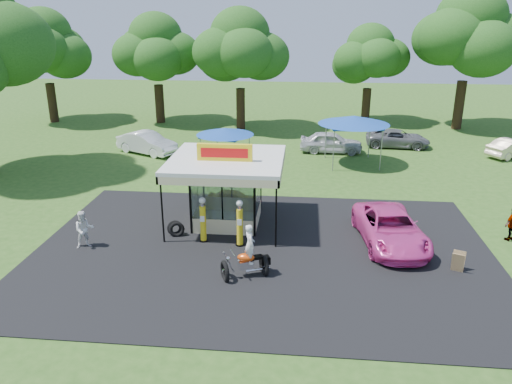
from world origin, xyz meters
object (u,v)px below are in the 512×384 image
kiosk_car (234,198)px  bg_car_d (398,138)px  gas_station_kiosk (227,189)px  bg_car_a (147,143)px  gas_pump_right (240,224)px  motorcycle (248,256)px  bg_car_c (331,142)px  a_frame_sign (458,262)px  pink_sedan (390,228)px  gas_pump_left (203,221)px  tent_west (225,132)px  spectator_west (84,230)px  tent_east (354,120)px

kiosk_car → bg_car_d: 17.76m
gas_station_kiosk → kiosk_car: (-0.00, 2.21, -1.30)m
bg_car_a → bg_car_d: bearing=-51.6°
gas_pump_right → gas_station_kiosk: bearing=110.4°
motorcycle → bg_car_c: (4.06, 19.31, -0.11)m
a_frame_sign → pink_sedan: 3.36m
gas_pump_left → bg_car_a: (-7.19, 14.66, -0.24)m
gas_pump_right → bg_car_a: size_ratio=0.45×
gas_pump_right → a_frame_sign: size_ratio=2.57×
kiosk_car → tent_west: (-1.61, 7.37, 1.95)m
gas_station_kiosk → spectator_west: (-5.90, -3.36, -0.92)m
motorcycle → pink_sedan: bearing=6.5°
gas_pump_left → pink_sedan: gas_pump_left is taller
gas_pump_left → tent_west: bearing=94.1°
tent_east → bg_car_d: bearing=52.0°
gas_station_kiosk → tent_east: 13.20m
gas_pump_right → motorcycle: 2.79m
kiosk_car → bg_car_a: bearing=38.0°
gas_station_kiosk → spectator_west: bearing=-150.3°
motorcycle → tent_west: size_ratio=0.60×
gas_station_kiosk → tent_west: gas_station_kiosk is taller
a_frame_sign → tent_east: tent_east is taller
spectator_west → tent_east: (12.86, 14.50, 2.19)m
bg_car_c → a_frame_sign: bearing=-165.5°
gas_station_kiosk → gas_pump_right: (0.94, -2.54, -0.72)m
kiosk_car → bg_car_a: bg_car_a is taller
kiosk_car → bg_car_c: bg_car_c is taller
spectator_west → tent_west: 13.72m
gas_station_kiosk → motorcycle: size_ratio=2.35×
bg_car_d → tent_west: tent_west is taller
gas_pump_left → bg_car_c: (6.45, 16.33, -0.25)m
pink_sedan → tent_west: tent_west is taller
pink_sedan → bg_car_d: 18.17m
a_frame_sign → bg_car_c: size_ratio=0.19×
bg_car_d → motorcycle: bearing=161.3°
gas_pump_right → kiosk_car: (-0.94, 4.75, -0.58)m
tent_east → gas_pump_left: bearing=-120.0°
gas_pump_right → pink_sedan: (6.71, 0.88, -0.29)m
spectator_west → tent_east: bearing=17.9°
bg_car_a → pink_sedan: bearing=-105.0°
gas_station_kiosk → bg_car_d: gas_station_kiosk is taller
gas_pump_right → bg_car_c: 17.27m
motorcycle → spectator_west: bearing=141.8°
bg_car_c → motorcycle: bearing=169.2°
kiosk_car → bg_car_a: (-7.96, 10.18, 0.32)m
a_frame_sign → spectator_west: 15.92m
bg_car_a → tent_east: (14.92, -1.25, 2.26)m
kiosk_car → bg_car_d: bearing=-37.9°
gas_pump_right → bg_car_a: bearing=120.8°
pink_sedan → bg_car_a: 21.01m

